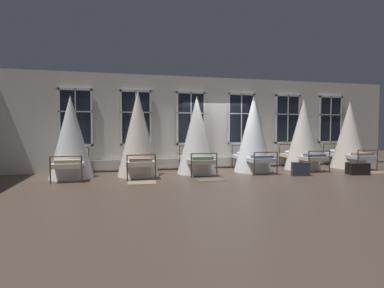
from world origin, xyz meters
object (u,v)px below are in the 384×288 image
cot_second (138,135)px  suitcase_dark (300,169)px  cot_first (71,138)px  cot_fifth (303,135)px  cot_third (197,136)px  travel_trunk (358,169)px  cot_sixth (349,136)px  cot_fourth (253,135)px

cot_second → suitcase_dark: 5.38m
cot_first → cot_fifth: cot_fifth is taller
cot_third → cot_first: bearing=91.1°
cot_first → travel_trunk: bearing=-99.2°
cot_second → travel_trunk: cot_second is taller
cot_second → cot_fifth: 6.10m
cot_fifth → travel_trunk: cot_fifth is taller
cot_first → cot_fifth: (8.14, 0.00, 0.04)m
cot_sixth → suitcase_dark: size_ratio=4.39×
cot_fourth → cot_fifth: bearing=-88.1°
cot_fourth → travel_trunk: size_ratio=4.19×
cot_fourth → travel_trunk: (3.06, -1.52, -1.10)m
cot_first → cot_sixth: (10.15, -0.02, 0.01)m
cot_first → cot_fourth: 6.08m
cot_third → cot_fifth: size_ratio=1.00×
suitcase_dark → cot_third: bearing=167.6°
cot_second → cot_fourth: bearing=-91.8°
cot_first → cot_sixth: cot_sixth is taller
cot_fifth → suitcase_dark: size_ratio=4.49×
cot_fourth → suitcase_dark: 1.99m
cot_fifth → suitcase_dark: (-1.00, -1.36, -1.05)m
cot_fifth → cot_sixth: bearing=-90.6°
cot_sixth → travel_trunk: 2.14m
suitcase_dark → cot_second: bearing=176.9°
cot_third → cot_sixth: 6.13m
cot_first → cot_fourth: size_ratio=0.95×
cot_fourth → cot_fifth: cot_fourth is taller
cot_third → travel_trunk: bearing=-106.5°
suitcase_dark → cot_fifth: bearing=64.9°
cot_third → cot_fourth: cot_fourth is taller
cot_first → cot_second: cot_second is taller
cot_fifth → cot_fourth: bearing=92.0°
cot_first → travel_trunk: size_ratio=4.00×
cot_fourth → suitcase_dark: cot_fourth is taller
suitcase_dark → cot_first: bearing=-179.5°
cot_second → suitcase_dark: bearing=-105.9°
cot_first → cot_fourth: cot_fourth is taller
cot_first → cot_third: cot_third is taller
cot_first → cot_second: size_ratio=0.93×
travel_trunk → cot_first: bearing=170.2°
cot_fourth → cot_sixth: cot_fourth is taller
cot_fourth → cot_third: bearing=88.0°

